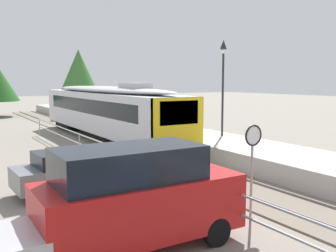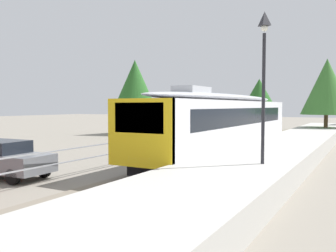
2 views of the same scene
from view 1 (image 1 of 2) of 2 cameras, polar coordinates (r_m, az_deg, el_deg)
The scene contains 11 objects.
ground_plane at distance 21.64m, azimuth -13.28°, elevation -3.99°, with size 160.00×160.00×0.00m, color gray.
track_rails at distance 22.73m, azimuth -6.08°, elevation -3.23°, with size 3.20×60.00×0.14m.
commuter_train at distance 25.55m, azimuth -9.42°, elevation 2.60°, with size 2.82×18.16×3.74m.
station_platform at distance 24.23m, azimuth 0.86°, elevation -1.57°, with size 3.90×60.00×0.90m, color #B7B5AD.
platform_lamp_mid_platform at distance 21.40m, azimuth 8.34°, elevation 8.44°, with size 0.34×0.34×5.35m.
speed_limit_sign at distance 10.86m, azimuth 12.71°, elevation -3.36°, with size 0.61×0.10×2.81m.
carpark_fence at distance 12.41m, azimuth 0.16°, elevation -7.65°, with size 0.06×36.06×1.25m.
parked_van_red at distance 9.13m, azimuth -4.54°, elevation -10.53°, with size 4.92×2.01×2.51m.
parked_hatchback_grey at distance 14.15m, azimuth -14.58°, elevation -6.53°, with size 4.08×1.96×1.53m.
tree_behind_carpark at distance 42.66m, azimuth -13.34°, elevation 7.71°, with size 4.64×4.64×7.37m.
tree_distant_left at distance 50.41m, azimuth -13.15°, elevation 6.89°, with size 3.86×3.86×6.13m.
Camera 1 is at (-9.63, 1.80, 4.03)m, focal length 40.30 mm.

